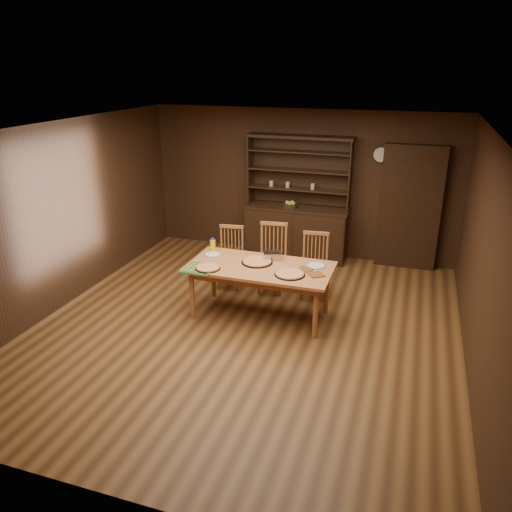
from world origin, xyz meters
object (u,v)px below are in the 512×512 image
(chair_left, at_px, (231,255))
(chair_right, at_px, (314,263))
(chair_center, at_px, (272,255))
(china_hutch, at_px, (297,225))
(dining_table, at_px, (260,271))
(juice_bottle, at_px, (213,246))

(chair_left, height_order, chair_right, chair_right)
(chair_left, relative_size, chair_center, 0.91)
(china_hutch, distance_m, chair_center, 1.49)
(dining_table, bearing_deg, juice_bottle, 159.58)
(chair_left, distance_m, juice_bottle, 0.63)
(chair_center, distance_m, chair_right, 0.66)
(china_hutch, distance_m, chair_left, 1.68)
(dining_table, distance_m, juice_bottle, 0.89)
(china_hutch, bearing_deg, chair_right, -66.69)
(chair_left, bearing_deg, juice_bottle, -105.22)
(china_hutch, distance_m, chair_right, 1.63)
(chair_left, bearing_deg, chair_center, -4.11)
(chair_center, bearing_deg, china_hutch, 83.00)
(chair_center, xyz_separation_m, juice_bottle, (-0.74, -0.58, 0.28))
(chair_center, bearing_deg, juice_bottle, -148.28)
(chair_right, height_order, juice_bottle, chair_right)
(china_hutch, xyz_separation_m, juice_bottle, (-0.75, -2.07, 0.25))
(china_hutch, height_order, juice_bottle, china_hutch)
(china_hutch, height_order, chair_right, china_hutch)
(china_hutch, relative_size, dining_table, 1.11)
(dining_table, height_order, chair_right, chair_right)
(dining_table, distance_m, chair_center, 0.90)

